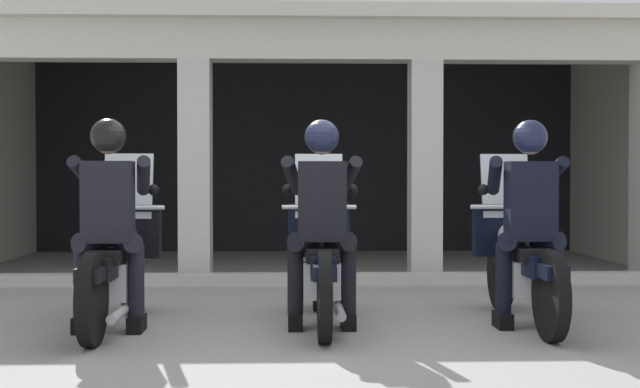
{
  "coord_description": "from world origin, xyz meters",
  "views": [
    {
      "loc": [
        -0.22,
        -6.25,
        1.16
      ],
      "look_at": [
        0.0,
        0.42,
        1.01
      ],
      "focal_mm": 46.57,
      "sensor_mm": 36.0,
      "label": 1
    }
  ],
  "objects_px": {
    "police_officer_left": "(109,206)",
    "police_officer_center": "(322,205)",
    "motorcycle_right": "(519,259)",
    "motorcycle_left": "(118,261)",
    "police_officer_right": "(529,205)",
    "motorcycle_center": "(321,259)"
  },
  "relations": [
    {
      "from": "motorcycle_right",
      "to": "police_officer_right",
      "type": "bearing_deg",
      "value": -94.94
    },
    {
      "from": "motorcycle_right",
      "to": "police_officer_right",
      "type": "relative_size",
      "value": 1.29
    },
    {
      "from": "motorcycle_right",
      "to": "police_officer_center",
      "type": "bearing_deg",
      "value": -174.73
    },
    {
      "from": "police_officer_left",
      "to": "police_officer_center",
      "type": "xyz_separation_m",
      "value": [
        1.58,
        0.07,
        0.0
      ]
    },
    {
      "from": "police_officer_center",
      "to": "motorcycle_right",
      "type": "distance_m",
      "value": 1.67
    },
    {
      "from": "police_officer_left",
      "to": "police_officer_right",
      "type": "xyz_separation_m",
      "value": [
        3.16,
        0.06,
        0.0
      ]
    },
    {
      "from": "motorcycle_left",
      "to": "police_officer_center",
      "type": "height_order",
      "value": "police_officer_center"
    },
    {
      "from": "motorcycle_center",
      "to": "police_officer_right",
      "type": "relative_size",
      "value": 1.29
    },
    {
      "from": "police_officer_left",
      "to": "motorcycle_center",
      "type": "height_order",
      "value": "police_officer_left"
    },
    {
      "from": "police_officer_center",
      "to": "police_officer_right",
      "type": "distance_m",
      "value": 1.58
    },
    {
      "from": "motorcycle_center",
      "to": "motorcycle_right",
      "type": "height_order",
      "value": "same"
    },
    {
      "from": "motorcycle_center",
      "to": "police_officer_center",
      "type": "bearing_deg",
      "value": -91.21
    },
    {
      "from": "police_officer_left",
      "to": "police_officer_center",
      "type": "distance_m",
      "value": 1.58
    },
    {
      "from": "police_officer_center",
      "to": "police_officer_right",
      "type": "height_order",
      "value": "same"
    },
    {
      "from": "motorcycle_left",
      "to": "motorcycle_right",
      "type": "xyz_separation_m",
      "value": [
        3.16,
        0.06,
        0.0
      ]
    },
    {
      "from": "police_officer_right",
      "to": "motorcycle_right",
      "type": "bearing_deg",
      "value": 85.06
    },
    {
      "from": "motorcycle_right",
      "to": "police_officer_right",
      "type": "distance_m",
      "value": 0.52
    },
    {
      "from": "motorcycle_center",
      "to": "motorcycle_right",
      "type": "relative_size",
      "value": 1.0
    },
    {
      "from": "motorcycle_right",
      "to": "motorcycle_left",
      "type": "bearing_deg",
      "value": 176.44
    },
    {
      "from": "motorcycle_left",
      "to": "police_officer_right",
      "type": "bearing_deg",
      "value": -0.77
    },
    {
      "from": "motorcycle_left",
      "to": "motorcycle_center",
      "type": "bearing_deg",
      "value": 5.69
    },
    {
      "from": "police_officer_center",
      "to": "motorcycle_right",
      "type": "bearing_deg",
      "value": 9.0
    }
  ]
}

